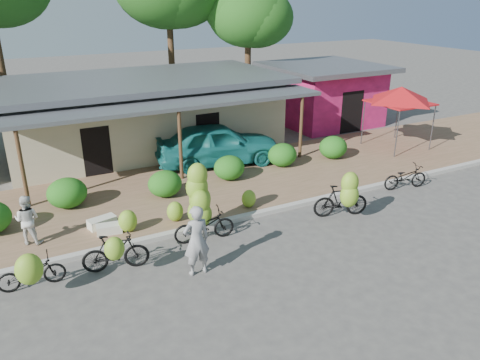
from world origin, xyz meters
The scene contains 25 objects.
ground centered at (0.00, 0.00, 0.00)m, with size 100.00×100.00×0.00m, color #474542.
sidewalk centered at (0.00, 5.00, 0.06)m, with size 60.00×6.00×0.12m, color #90654D.
curb centered at (0.00, 2.00, 0.07)m, with size 60.00×0.25×0.15m, color #A8A399.
shop_main centered at (0.00, 10.93, 1.72)m, with size 13.00×8.50×3.35m.
shop_pink centered at (10.50, 10.99, 1.67)m, with size 6.00×6.00×3.25m.
tree_near_right centered at (7.31, 14.61, 5.93)m, with size 4.78×4.63×7.71m.
hedge_1 centered at (-4.39, 5.40, 0.64)m, with size 1.33×1.19×1.04m, color #205B14.
hedge_2 centered at (-1.15, 4.75, 0.60)m, with size 1.22×1.10×0.95m, color #205B14.
hedge_3 centered at (1.62, 5.15, 0.60)m, with size 1.23×1.10×0.96m, color #205B14.
hedge_4 centered at (4.28, 5.49, 0.61)m, with size 1.25×1.13×0.98m, color #205B14.
hedge_5 centered at (6.82, 5.32, 0.61)m, with size 1.27×1.14×0.99m, color #205B14.
red_canopy centered at (10.47, 5.27, 2.61)m, with size 3.50×3.50×2.86m.
bike_far_left centered at (-5.94, 0.93, 0.55)m, with size 1.65×1.24×1.30m.
bike_left centered at (-3.87, 0.83, 0.59)m, with size 1.83×1.28×1.32m.
bike_center centered at (-1.09, 1.58, 0.91)m, with size 1.92×1.27×2.28m.
bike_right centered at (3.49, 0.56, 0.75)m, with size 1.93×1.42×1.79m.
bike_far_right centered at (7.23, 1.48, 0.47)m, with size 1.86×0.96×0.93m.
loose_banana_a centered at (-3.05, 2.69, 0.48)m, with size 0.57×0.48×0.71m, color #8BA629.
loose_banana_b centered at (-1.53, 2.71, 0.45)m, with size 0.53×0.45×0.66m, color #8BA629.
loose_banana_c centered at (1.06, 2.53, 0.43)m, with size 0.50×0.43×0.63m, color #8BA629.
sack_near centered at (-3.70, 3.38, 0.27)m, with size 0.85×0.40×0.30m, color silver.
sack_far centered at (-3.60, 2.87, 0.26)m, with size 0.75×0.38×0.28m, color silver.
vendor centered at (-2.00, -0.25, 0.98)m, with size 0.72×0.47×1.96m, color gray.
bystander centered at (-5.77, 3.33, 0.87)m, with size 0.73×0.57×1.50m, color silver.
teal_van centered at (2.00, 7.00, 1.00)m, with size 2.09×5.19×1.77m, color #176B69.
Camera 1 is at (-5.93, -10.19, 6.93)m, focal length 35.00 mm.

